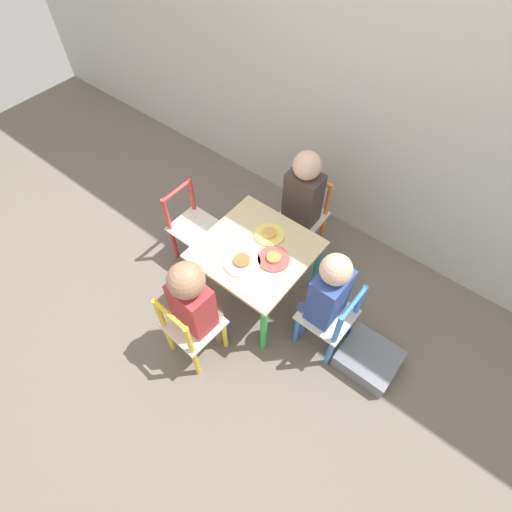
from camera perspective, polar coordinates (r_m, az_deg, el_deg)
ground_plane at (r=2.49m, az=0.00°, el=-5.23°), size 6.00×6.00×0.00m
house_wall at (r=2.22m, az=16.50°, el=29.74°), size 6.00×0.06×2.60m
kids_table at (r=2.17m, az=0.00°, el=0.00°), size 0.57×0.57×0.45m
chair_yellow at (r=2.11m, az=-9.30°, el=-10.18°), size 0.27×0.27×0.53m
chair_orange at (r=2.54m, az=6.84°, el=5.66°), size 0.27×0.27×0.53m
chair_blue at (r=2.14m, az=10.60°, el=-8.78°), size 0.26×0.26×0.53m
chair_red at (r=2.50m, az=-9.07°, el=4.13°), size 0.26×0.26×0.53m
child_front at (r=1.95m, az=-8.77°, el=-6.42°), size 0.21×0.22×0.75m
child_back at (r=2.36m, az=6.53°, el=8.16°), size 0.20×0.22×0.78m
child_right at (r=2.00m, az=9.89°, el=-5.40°), size 0.21×0.20×0.75m
plate_front at (r=2.06m, az=-2.04°, el=-0.79°), size 0.19×0.19×0.03m
plate_back at (r=2.17m, az=1.93°, el=3.14°), size 0.17×0.17×0.03m
plate_right at (r=2.07m, az=2.54°, el=-0.37°), size 0.17×0.17×0.03m
storage_bin at (r=2.32m, az=15.75°, el=-13.95°), size 0.30×0.28×0.11m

